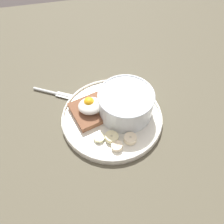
% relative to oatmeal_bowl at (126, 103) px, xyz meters
% --- Properties ---
extents(ground_plane, '(1.20, 1.20, 0.02)m').
position_rel_oatmeal_bowl_xyz_m(ground_plane, '(-0.04, -0.01, -0.05)').
color(ground_plane, brown).
rests_on(ground_plane, ground).
extents(plate, '(0.26, 0.26, 0.02)m').
position_rel_oatmeal_bowl_xyz_m(plate, '(-0.04, -0.01, -0.04)').
color(plate, silver).
rests_on(plate, ground_plane).
extents(oatmeal_bowl, '(0.14, 0.14, 0.07)m').
position_rel_oatmeal_bowl_xyz_m(oatmeal_bowl, '(0.00, 0.00, 0.00)').
color(oatmeal_bowl, white).
rests_on(oatmeal_bowl, plate).
extents(toast_slice, '(0.12, 0.12, 0.02)m').
position_rel_oatmeal_bowl_xyz_m(toast_slice, '(-0.09, 0.01, -0.03)').
color(toast_slice, brown).
rests_on(toast_slice, plate).
extents(poached_egg, '(0.06, 0.05, 0.03)m').
position_rel_oatmeal_bowl_xyz_m(poached_egg, '(-0.09, 0.01, -0.00)').
color(poached_egg, white).
rests_on(poached_egg, toast_slice).
extents(banana_slice_front, '(0.05, 0.05, 0.01)m').
position_rel_oatmeal_bowl_xyz_m(banana_slice_front, '(-0.05, -0.07, -0.03)').
color(banana_slice_front, beige).
rests_on(banana_slice_front, plate).
extents(banana_slice_left, '(0.04, 0.04, 0.01)m').
position_rel_oatmeal_bowl_xyz_m(banana_slice_left, '(-0.08, -0.07, -0.03)').
color(banana_slice_left, '#EEF0BB').
rests_on(banana_slice_left, plate).
extents(banana_slice_back, '(0.04, 0.04, 0.01)m').
position_rel_oatmeal_bowl_xyz_m(banana_slice_back, '(-0.04, -0.10, -0.03)').
color(banana_slice_back, '#F6E3BD').
rests_on(banana_slice_back, plate).
extents(banana_slice_right, '(0.04, 0.04, 0.02)m').
position_rel_oatmeal_bowl_xyz_m(banana_slice_right, '(-0.01, -0.09, -0.03)').
color(banana_slice_right, '#F4E4BE').
rests_on(banana_slice_right, plate).
extents(knife, '(0.13, 0.08, 0.01)m').
position_rel_oatmeal_bowl_xyz_m(knife, '(-0.17, 0.10, -0.04)').
color(knife, silver).
rests_on(knife, ground_plane).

